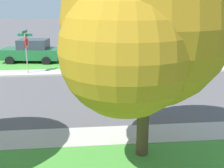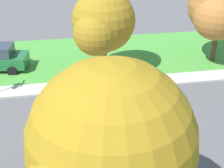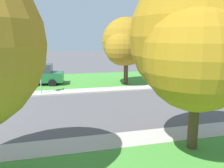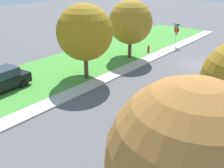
% 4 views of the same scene
% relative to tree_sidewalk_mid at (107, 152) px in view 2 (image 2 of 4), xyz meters
% --- Properties ---
extents(sidewalk_west, '(1.40, 56.00, 0.10)m').
position_rel_tree_sidewalk_mid_xyz_m(sidewalk_west, '(-10.97, 2.55, -3.80)').
color(sidewalk_west, '#B7B2A8').
rests_on(sidewalk_west, ground).
extents(lawn_west, '(8.00, 56.00, 0.08)m').
position_rel_tree_sidewalk_mid_xyz_m(lawn_west, '(-15.67, 2.55, -3.81)').
color(lawn_west, '#479338').
rests_on(lawn_west, ground).
extents(tree_sidewalk_mid, '(4.94, 4.59, 6.30)m').
position_rel_tree_sidewalk_mid_xyz_m(tree_sidewalk_mid, '(0.00, 0.00, 0.00)').
color(tree_sidewalk_mid, '#4C3823').
rests_on(tree_sidewalk_mid, ground).
extents(tree_corner_large, '(4.71, 4.39, 6.30)m').
position_rel_tree_sidewalk_mid_xyz_m(tree_corner_large, '(-13.11, 9.59, 0.11)').
color(tree_corner_large, '#4C3823').
rests_on(tree_corner_large, ground).
extents(tree_sidewalk_near, '(4.21, 3.92, 5.56)m').
position_rel_tree_sidewalk_mid_xyz_m(tree_sidewalk_near, '(-12.39, 1.61, -0.38)').
color(tree_sidewalk_near, '#4C3823').
rests_on(tree_sidewalk_near, ground).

